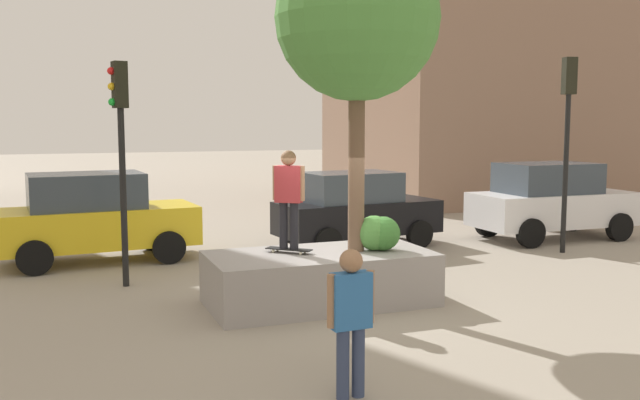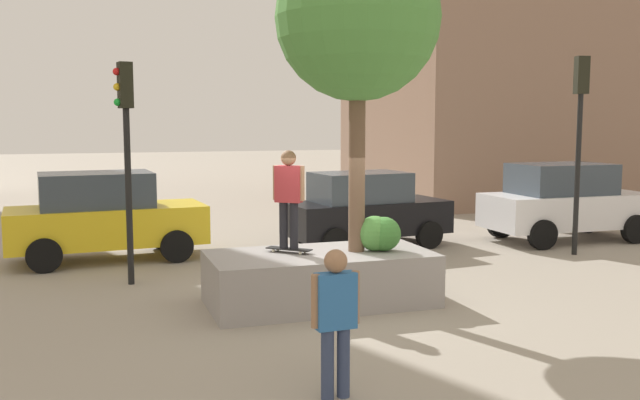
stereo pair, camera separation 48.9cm
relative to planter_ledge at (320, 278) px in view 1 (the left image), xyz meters
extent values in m
plane|color=#9E9384|center=(0.37, 0.05, -0.44)|extent=(120.00, 120.00, 0.00)
cube|color=gray|center=(0.00, 0.00, 0.00)|extent=(3.77, 1.87, 0.89)
cylinder|color=brown|center=(0.64, -0.05, 2.03)|extent=(0.28, 0.28, 3.16)
sphere|color=#4C8C3D|center=(0.64, -0.05, 4.37)|extent=(2.75, 2.75, 2.75)
sphere|color=#4C8C3D|center=(0.95, -0.12, 0.75)|extent=(0.60, 0.60, 0.60)
sphere|color=#3D7A33|center=(1.09, -0.19, 0.74)|extent=(0.59, 0.59, 0.59)
cube|color=black|center=(-0.50, 0.17, 0.51)|extent=(0.73, 0.70, 0.02)
sphere|color=beige|center=(-0.74, 0.28, 0.47)|extent=(0.06, 0.06, 0.06)
sphere|color=beige|center=(-0.63, 0.40, 0.47)|extent=(0.06, 0.06, 0.06)
sphere|color=beige|center=(-0.37, -0.07, 0.47)|extent=(0.06, 0.06, 0.06)
sphere|color=beige|center=(-0.26, 0.05, 0.47)|extent=(0.06, 0.06, 0.06)
cylinder|color=black|center=(-0.42, 0.11, 0.91)|extent=(0.14, 0.14, 0.79)
cylinder|color=black|center=(-0.58, 0.22, 0.91)|extent=(0.14, 0.14, 0.79)
cube|color=#B23338|center=(-0.50, 0.17, 1.62)|extent=(0.47, 0.42, 0.62)
cylinder|color=#9E7251|center=(-0.31, 0.03, 1.63)|extent=(0.10, 0.10, 0.58)
cylinder|color=#9E7251|center=(-0.69, 0.31, 1.63)|extent=(0.10, 0.10, 0.58)
sphere|color=#9E7251|center=(-0.50, 0.17, 2.05)|extent=(0.26, 0.26, 0.26)
cube|color=gold|center=(-3.33, 5.10, 0.34)|extent=(4.38, 2.12, 0.85)
cube|color=#38424C|center=(-3.55, 5.08, 1.15)|extent=(2.50, 1.76, 0.77)
cylinder|color=black|center=(-2.05, 6.10, -0.08)|extent=(0.74, 0.27, 0.72)
cylinder|color=black|center=(-1.91, 4.32, -0.08)|extent=(0.74, 0.27, 0.72)
cylinder|color=black|center=(-4.76, 5.88, -0.08)|extent=(0.74, 0.27, 0.72)
cylinder|color=black|center=(-4.62, 4.10, -0.08)|extent=(0.74, 0.27, 0.72)
cube|color=black|center=(2.81, 4.78, 0.30)|extent=(4.16, 2.11, 0.80)
cube|color=#38424C|center=(2.61, 4.76, 1.06)|extent=(2.39, 1.72, 0.72)
cylinder|color=black|center=(3.99, 5.76, -0.10)|extent=(0.70, 0.27, 0.68)
cylinder|color=black|center=(4.18, 4.09, -0.10)|extent=(0.70, 0.27, 0.68)
cylinder|color=black|center=(1.44, 5.48, -0.10)|extent=(0.70, 0.27, 0.68)
cylinder|color=black|center=(1.63, 3.81, -0.10)|extent=(0.70, 0.27, 0.68)
cube|color=white|center=(8.11, 4.00, 0.36)|extent=(4.35, 1.83, 0.87)
cube|color=#38424C|center=(7.89, 4.00, 1.18)|extent=(2.43, 1.61, 0.78)
cylinder|color=black|center=(9.50, 4.91, -0.08)|extent=(0.74, 0.22, 0.74)
cylinder|color=black|center=(9.50, 3.08, -0.08)|extent=(0.74, 0.22, 0.74)
cylinder|color=black|center=(6.72, 4.91, -0.08)|extent=(0.74, 0.22, 0.74)
cylinder|color=black|center=(6.72, 3.09, -0.08)|extent=(0.74, 0.22, 0.74)
cylinder|color=black|center=(7.05, 2.32, 1.42)|extent=(0.12, 0.12, 3.73)
cube|color=black|center=(7.05, 2.32, 3.71)|extent=(0.33, 0.30, 0.85)
sphere|color=red|center=(7.08, 2.47, 3.95)|extent=(0.14, 0.14, 0.14)
sphere|color=gold|center=(7.08, 2.47, 3.67)|extent=(0.14, 0.14, 0.14)
sphere|color=green|center=(7.08, 2.47, 3.39)|extent=(0.14, 0.14, 0.14)
cylinder|color=black|center=(-2.98, 2.51, 1.23)|extent=(0.12, 0.12, 3.35)
cube|color=black|center=(-2.98, 2.51, 3.33)|extent=(0.29, 0.32, 0.85)
sphere|color=red|center=(-3.13, 2.48, 3.57)|extent=(0.14, 0.14, 0.14)
sphere|color=gold|center=(-3.13, 2.48, 3.29)|extent=(0.14, 0.14, 0.14)
sphere|color=green|center=(-3.13, 2.48, 3.01)|extent=(0.14, 0.14, 0.14)
cylinder|color=navy|center=(-1.02, -3.91, -0.04)|extent=(0.15, 0.15, 0.81)
cylinder|color=navy|center=(-1.21, -3.92, -0.04)|extent=(0.15, 0.15, 0.81)
cube|color=#2D6BB2|center=(-1.11, -3.91, 0.68)|extent=(0.47, 0.22, 0.63)
cylinder|color=#9E7251|center=(-0.87, -3.90, 0.70)|extent=(0.10, 0.10, 0.60)
cylinder|color=#9E7251|center=(-1.35, -3.92, 0.70)|extent=(0.10, 0.10, 0.60)
sphere|color=#9E7251|center=(-1.11, -3.91, 1.13)|extent=(0.26, 0.26, 0.26)
camera|label=1|loc=(-4.11, -10.86, 2.67)|focal=39.02mm
camera|label=2|loc=(-3.65, -11.02, 2.67)|focal=39.02mm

